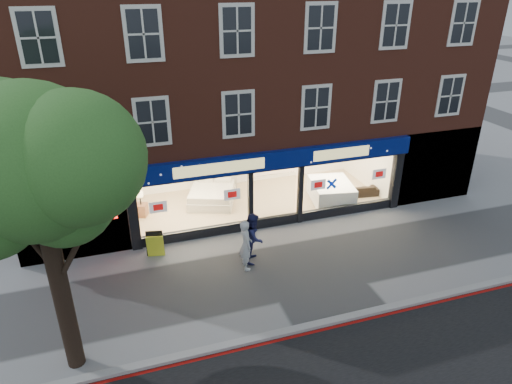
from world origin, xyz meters
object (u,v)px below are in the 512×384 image
sofa (360,190)px  a_board (155,245)px  mattress_stack (331,191)px  pedestrian_blue (254,237)px  display_bed (212,193)px  pedestrian_grey (246,245)px

sofa → a_board: (-9.50, -2.08, 0.13)m
mattress_stack → a_board: 8.25m
mattress_stack → sofa: mattress_stack is taller
pedestrian_blue → mattress_stack: bearing=-27.7°
display_bed → sofa: bearing=7.9°
a_board → pedestrian_grey: bearing=-19.5°
a_board → pedestrian_blue: bearing=-11.0°
a_board → pedestrian_grey: size_ratio=0.51×
pedestrian_grey → sofa: bearing=-58.0°
pedestrian_blue → pedestrian_grey: bearing=160.4°
mattress_stack → pedestrian_blue: pedestrian_blue is taller
sofa → pedestrian_blue: pedestrian_blue is taller
mattress_stack → sofa: bearing=2.8°
mattress_stack → pedestrian_grey: 6.31m
pedestrian_grey → mattress_stack: bearing=-51.8°
a_board → pedestrian_blue: size_ratio=0.51×
display_bed → pedestrian_grey: size_ratio=1.56×
display_bed → mattress_stack: (5.05, -1.60, 0.06)m
display_bed → mattress_stack: display_bed is taller
display_bed → mattress_stack: size_ratio=1.18×
mattress_stack → pedestrian_grey: size_ratio=1.32×
mattress_stack → pedestrian_blue: (-4.70, -3.33, 0.40)m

